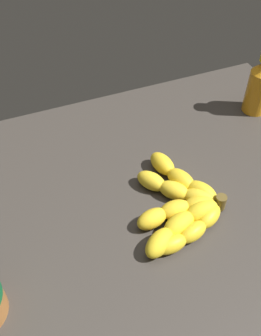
{
  "coord_description": "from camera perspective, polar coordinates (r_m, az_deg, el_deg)",
  "views": [
    {
      "loc": [
        -21.02,
        -42.62,
        57.75
      ],
      "look_at": [
        -2.25,
        4.66,
        3.75
      ],
      "focal_mm": 42.1,
      "sensor_mm": 36.0,
      "label": 1
    }
  ],
  "objects": [
    {
      "name": "ground_plane",
      "position": [
        0.77,
        2.86,
        -5.07
      ],
      "size": [
        85.61,
        65.14,
        4.83
      ],
      "primitive_type": "cube",
      "color": "#38332D"
    },
    {
      "name": "honey_bottle",
      "position": [
        0.94,
        18.25,
        11.32
      ],
      "size": [
        5.52,
        5.52,
        14.93
      ],
      "color": "orange",
      "rests_on": "ground_plane"
    },
    {
      "name": "banana_bunch",
      "position": [
        0.72,
        7.25,
        -5.32
      ],
      "size": [
        18.59,
        23.08,
        3.6
      ],
      "color": "yellow",
      "rests_on": "ground_plane"
    }
  ]
}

